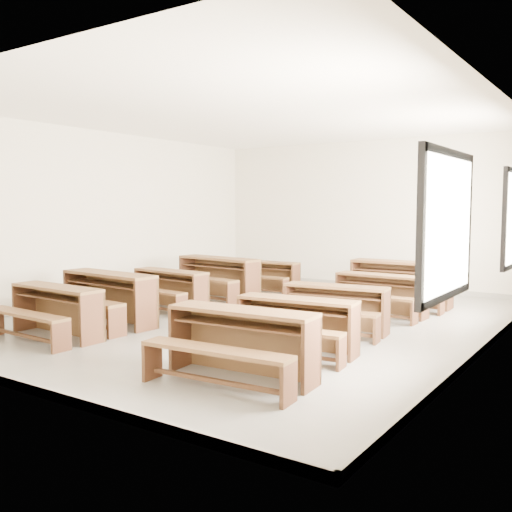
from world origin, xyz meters
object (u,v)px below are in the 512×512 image
Objects in this scene: desk_set_3 at (217,275)px; desk_set_8 at (380,292)px; desk_set_5 at (239,339)px; desk_set_6 at (296,321)px; desk_set_9 at (400,280)px; desk_set_7 at (335,305)px; desk_set_2 at (169,287)px; desk_set_0 at (54,308)px; desk_set_4 at (266,274)px; desk_set_1 at (106,294)px.

desk_set_3 is 3.28m from desk_set_8.
desk_set_5 reaches higher than desk_set_6.
desk_set_3 is 1.03× the size of desk_set_9.
desk_set_3 is 1.19× the size of desk_set_7.
desk_set_2 is 4.25m from desk_set_5.
desk_set_0 reaches higher than desk_set_7.
desk_set_9 is at bearing 85.31° from desk_set_6.
desk_set_8 is at bearing 29.00° from desk_set_2.
desk_set_3 is 1.36m from desk_set_4.
desk_set_8 is (-0.11, 4.09, -0.03)m from desk_set_5.
desk_set_7 is at bearing 3.80° from desk_set_2.
desk_set_0 is 0.88× the size of desk_set_1.
desk_set_0 is 5.88m from desk_set_9.
desk_set_1 reaches higher than desk_set_2.
desk_set_0 is at bearing 173.69° from desk_set_5.
desk_set_1 is 1.48m from desk_set_2.
desk_set_5 reaches higher than desk_set_7.
desk_set_9 is at bearing 87.70° from desk_set_5.
desk_set_5 is (3.19, -0.12, 0.02)m from desk_set_0.
desk_set_7 is (3.21, -1.40, -0.08)m from desk_set_3.
desk_set_5 is at bearing -94.06° from desk_set_6.
desk_set_6 is 2.85m from desk_set_8.
desk_set_0 is 5.02m from desk_set_8.
desk_set_1 is at bearing -82.11° from desk_set_2.
desk_set_6 is (3.34, -2.72, -0.07)m from desk_set_3.
desk_set_2 is 0.93× the size of desk_set_5.
desk_set_2 is at bearing 172.64° from desk_set_7.
desk_set_3 is at bearing 95.02° from desk_set_2.
desk_set_3 is (-0.20, 3.84, 0.06)m from desk_set_0.
desk_set_6 is (3.14, 1.12, -0.02)m from desk_set_0.
desk_set_7 reaches higher than desk_set_4.
desk_set_3 is at bearing 126.36° from desk_set_5.
desk_set_2 reaches higher than desk_set_8.
desk_set_9 is (3.02, 5.04, 0.06)m from desk_set_0.
desk_set_5 reaches higher than desk_set_2.
desk_set_2 is 1.10× the size of desk_set_4.
desk_set_5 is 1.07× the size of desk_set_6.
desk_set_4 is at bearing 120.55° from desk_set_6.
desk_set_7 is (3.11, 1.44, -0.07)m from desk_set_1.
desk_set_0 reaches higher than desk_set_4.
desk_set_8 reaches higher than desk_set_4.
desk_set_6 is at bearing 21.60° from desk_set_0.
desk_set_9 is at bearing 94.45° from desk_set_8.
desk_set_4 is (0.29, 1.33, -0.10)m from desk_set_3.
desk_set_5 reaches higher than desk_set_8.
desk_set_3 reaches higher than desk_set_1.
desk_set_5 is 5.16m from desk_set_9.
desk_set_3 reaches higher than desk_set_8.
desk_set_7 is (-0.12, 1.32, -0.00)m from desk_set_6.
desk_set_2 is 1.03× the size of desk_set_8.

